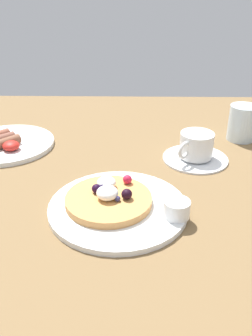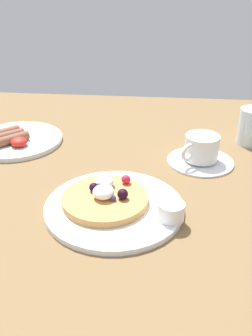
{
  "view_description": "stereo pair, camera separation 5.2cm",
  "coord_description": "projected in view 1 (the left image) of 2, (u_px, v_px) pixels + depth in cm",
  "views": [
    {
      "loc": [
        7.66,
        -60.08,
        37.69
      ],
      "look_at": [
        6.53,
        2.43,
        4.0
      ],
      "focal_mm": 38.85,
      "sensor_mm": 36.0,
      "label": 1
    },
    {
      "loc": [
        12.85,
        -59.77,
        37.69
      ],
      "look_at": [
        6.53,
        2.43,
        4.0
      ],
      "focal_mm": 38.85,
      "sensor_mm": 36.0,
      "label": 2
    }
  ],
  "objects": [
    {
      "name": "coffee_cup",
      "position": [
        196.0,
        145.0,
        0.81
      ],
      "size": [
        8.61,
        8.97,
        5.59
      ],
      "color": "white",
      "rests_on": "coffee_saucer"
    },
    {
      "name": "pancake_plate",
      "position": [
        118.0,
        207.0,
        0.65
      ],
      "size": [
        24.98,
        24.98,
        1.05
      ],
      "primitive_type": "cylinder",
      "color": "white",
      "rests_on": "ground_plane"
    },
    {
      "name": "water_glass",
      "position": [
        242.0,
        123.0,
        0.91
      ],
      "size": [
        6.89,
        6.89,
        8.91
      ],
      "primitive_type": "cylinder",
      "color": "silver",
      "rests_on": "ground_plane"
    },
    {
      "name": "coffee_saucer",
      "position": [
        195.0,
        158.0,
        0.83
      ],
      "size": [
        14.81,
        14.81,
        0.88
      ],
      "primitive_type": "cylinder",
      "color": "silver",
      "rests_on": "ground_plane"
    },
    {
      "name": "pancake_with_berries",
      "position": [
        109.0,
        198.0,
        0.65
      ],
      "size": [
        15.6,
        15.6,
        3.69
      ],
      "color": "#CA8B4A",
      "rests_on": "pancake_plate"
    },
    {
      "name": "breakfast_plate",
      "position": [
        6.0,
        144.0,
        0.89
      ],
      "size": [
        23.13,
        23.13,
        1.12
      ],
      "primitive_type": "cylinder",
      "color": "white",
      "rests_on": "ground_plane"
    },
    {
      "name": "ground_plane",
      "position": [
        93.0,
        198.0,
        0.72
      ],
      "size": [
        172.63,
        123.91,
        3.0
      ],
      "primitive_type": "cube",
      "color": "brown"
    },
    {
      "name": "syrup_ramekin",
      "position": [
        177.0,
        209.0,
        0.61
      ],
      "size": [
        4.54,
        4.54,
        3.04
      ],
      "color": "white",
      "rests_on": "pancake_plate"
    }
  ]
}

